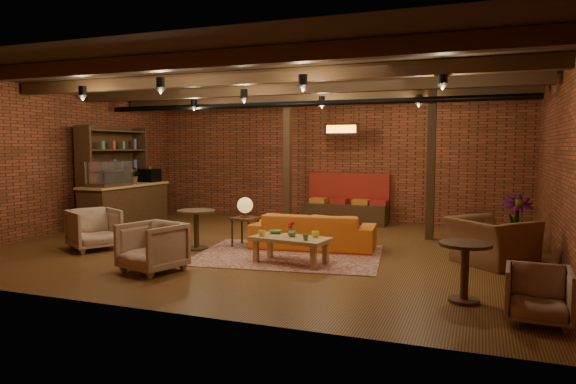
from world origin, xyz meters
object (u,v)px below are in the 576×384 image
at_px(round_table_right, 465,262).
at_px(armchair_right, 491,234).
at_px(armchair_b, 152,245).
at_px(plant_tall, 517,167).
at_px(armchair_a, 94,227).
at_px(side_table_book, 519,237).
at_px(round_table_left, 196,223).
at_px(side_table_lamp, 245,209).
at_px(armchair_far, 538,292).
at_px(sofa, 313,231).
at_px(coffee_table, 290,240).

bearing_deg(round_table_right, armchair_right, 81.53).
height_order(armchair_b, plant_tall, plant_tall).
distance_m(armchair_a, plant_tall, 7.97).
bearing_deg(side_table_book, round_table_left, -169.63).
height_order(armchair_right, side_table_book, armchair_right).
distance_m(side_table_lamp, armchair_b, 2.43).
bearing_deg(armchair_right, side_table_lamp, 45.26).
xyz_separation_m(side_table_book, armchair_far, (-0.01, -3.25, -0.08)).
relative_size(armchair_b, armchair_far, 1.23).
distance_m(armchair_b, armchair_right, 5.42).
relative_size(side_table_lamp, armchair_b, 1.13).
height_order(sofa, armchair_a, armchair_a).
bearing_deg(armchair_b, side_table_lamp, 95.01).
distance_m(armchair_b, round_table_right, 4.55).
bearing_deg(armchair_b, round_table_right, 16.58).
bearing_deg(armchair_b, round_table_left, 114.67).
xyz_separation_m(coffee_table, armchair_b, (-1.78, -1.29, 0.03)).
relative_size(armchair_right, armchair_far, 1.72).
distance_m(round_table_left, armchair_a, 1.92).
bearing_deg(side_table_lamp, round_table_right, -29.49).
height_order(armchair_b, armchair_right, armchair_right).
height_order(armchair_b, round_table_right, armchair_b).
height_order(sofa, side_table_book, sofa).
distance_m(side_table_lamp, side_table_book, 4.90).
relative_size(side_table_lamp, armchair_right, 0.81).
distance_m(armchair_b, armchair_far, 5.35).
xyz_separation_m(side_table_lamp, plant_tall, (4.88, 1.49, 0.82)).
height_order(armchair_a, plant_tall, plant_tall).
bearing_deg(armchair_right, plant_tall, -60.56).
bearing_deg(coffee_table, armchair_a, -176.63).
distance_m(coffee_table, side_table_lamp, 1.74).
bearing_deg(armchair_right, side_table_book, -88.24).
distance_m(armchair_right, round_table_right, 2.30).
relative_size(side_table_lamp, round_table_left, 1.28).
bearing_deg(side_table_lamp, side_table_book, 4.99).
bearing_deg(round_table_right, armchair_far, -33.26).
distance_m(side_table_book, armchair_far, 3.25).
xyz_separation_m(coffee_table, side_table_book, (3.55, 1.50, 0.03)).
bearing_deg(side_table_lamp, armchair_far, -30.11).
xyz_separation_m(armchair_b, plant_tall, (5.33, 3.85, 1.12)).
xyz_separation_m(coffee_table, armchair_a, (-3.84, -0.23, 0.03)).
relative_size(sofa, round_table_left, 3.12).
bearing_deg(armchair_right, coffee_table, 64.16).
xyz_separation_m(armchair_right, side_table_book, (0.44, 0.46, -0.09)).
relative_size(armchair_b, side_table_book, 1.78).
height_order(sofa, armchair_b, armchair_b).
bearing_deg(side_table_lamp, armchair_a, -152.71).
xyz_separation_m(armchair_b, armchair_right, (4.89, 2.33, 0.09)).
bearing_deg(side_table_book, side_table_lamp, -175.01).
height_order(coffee_table, armchair_b, armchair_b).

